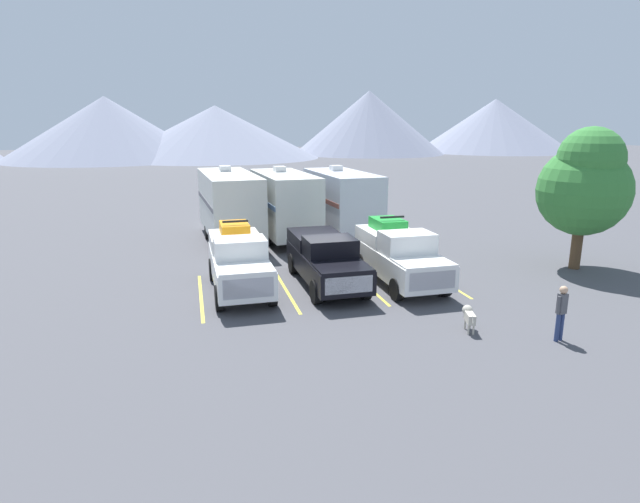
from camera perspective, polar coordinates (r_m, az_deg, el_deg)
The scene contains 15 objects.
ground_plane at distance 21.38m, azimuth 0.04°, elevation -3.16°, with size 240.00×240.00×0.00m, color #47474C.
pickup_truck_a at distance 19.99m, azimuth -8.96°, elevation -0.95°, with size 2.17×5.45×2.61m.
pickup_truck_b at distance 20.56m, azimuth 0.57°, elevation -0.72°, with size 2.20×5.92×2.05m.
pickup_truck_c at distance 21.05m, azimuth 8.70°, elevation -0.24°, with size 2.25×5.54×2.59m.
lot_stripe_a at distance 19.89m, azimuth -13.00°, elevation -4.85°, with size 0.12×5.50×0.01m, color gold.
lot_stripe_b at distance 20.18m, azimuth -3.77°, elevation -4.24°, with size 0.12×5.50×0.01m, color gold.
lot_stripe_c at distance 20.96m, azimuth 4.97°, elevation -3.55°, with size 0.12×5.50×0.01m, color gold.
lot_stripe_d at distance 22.20m, azimuth 12.90°, elevation -2.86°, with size 0.12×5.50×0.01m, color gold.
camper_trailer_a at distance 28.39m, azimuth -9.98°, elevation 5.29°, with size 3.07×8.94×4.01m.
camper_trailer_b at distance 28.27m, azimuth -3.94°, elevation 5.40°, with size 2.93×7.89×3.98m.
camper_trailer_c at distance 29.22m, azimuth 2.40°, elevation 5.66°, with size 3.04×7.81×3.95m.
person_a at distance 16.84m, azimuth 25.10°, elevation -5.82°, with size 0.37×0.25×1.71m.
dog at distance 16.84m, azimuth 16.11°, elevation -6.74°, with size 0.46×0.91×0.75m.
tree_a at distance 25.00m, azimuth 27.22°, elevation 6.72°, with size 3.88×3.88×6.19m.
mountain_ridge at distance 101.54m, azimuth -12.60°, elevation 13.70°, with size 149.45×42.39×16.71m.
Camera 1 is at (-5.00, -19.81, 6.31)m, focal length 28.99 mm.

